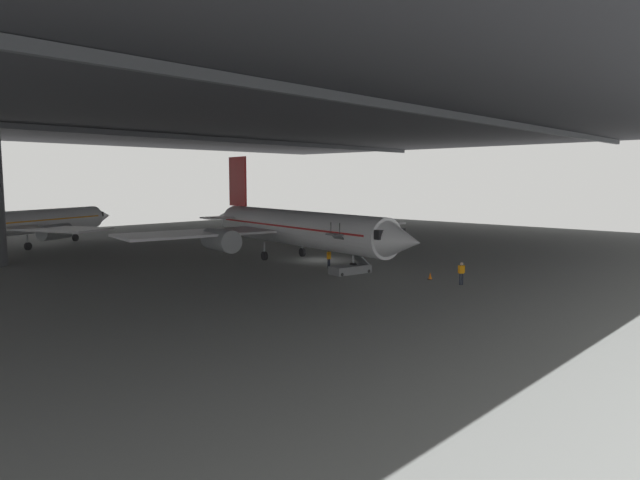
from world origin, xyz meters
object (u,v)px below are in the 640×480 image
object	(u,v)px
airplane_main	(294,228)
traffic_cone_orange	(430,276)
crew_worker_by_stairs	(329,257)
airplane_distant	(24,223)
crew_worker_near_nose	(461,272)
boarding_stairs	(350,265)

from	to	relation	value
airplane_main	traffic_cone_orange	size ratio (longest dim) A/B	56.32
crew_worker_by_stairs	airplane_distant	bearing A→B (deg)	110.06
airplane_main	crew_worker_near_nose	size ratio (longest dim) A/B	19.23
airplane_main	crew_worker_near_nose	distance (m)	18.96
crew_worker_by_stairs	traffic_cone_orange	size ratio (longest dim) A/B	2.95
airplane_main	crew_worker_by_stairs	size ratio (longest dim) A/B	19.11
crew_worker_near_nose	boarding_stairs	bearing A→B (deg)	101.58
boarding_stairs	traffic_cone_orange	size ratio (longest dim) A/B	7.51
crew_worker_near_nose	traffic_cone_orange	distance (m)	3.11
boarding_stairs	traffic_cone_orange	world-z (taller)	boarding_stairs
boarding_stairs	airplane_distant	bearing A→B (deg)	107.58
boarding_stairs	airplane_main	bearing A→B (deg)	76.82
boarding_stairs	crew_worker_near_nose	world-z (taller)	boarding_stairs
boarding_stairs	crew_worker_by_stairs	world-z (taller)	boarding_stairs
boarding_stairs	airplane_distant	xyz separation A→B (m)	(-12.66, 39.97, 2.31)
boarding_stairs	traffic_cone_orange	bearing A→B (deg)	-70.71
airplane_distant	traffic_cone_orange	world-z (taller)	airplane_distant
traffic_cone_orange	airplane_main	bearing A→B (deg)	90.61
crew_worker_near_nose	airplane_distant	world-z (taller)	airplane_distant
boarding_stairs	airplane_distant	world-z (taller)	airplane_distant
crew_worker_by_stairs	traffic_cone_orange	bearing A→B (deg)	-81.05
boarding_stairs	crew_worker_near_nose	xyz separation A→B (m)	(1.97, -9.63, 0.29)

